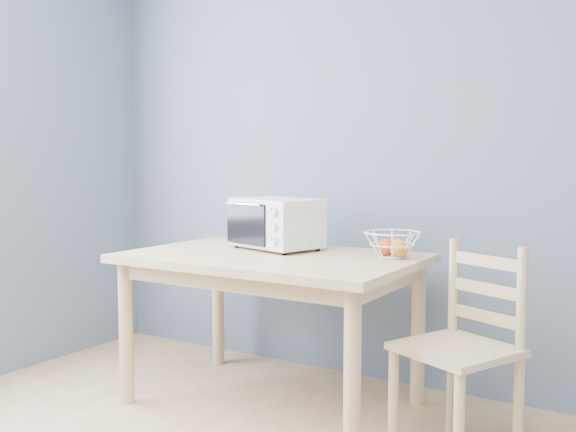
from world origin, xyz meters
The scene contains 5 objects.
room centered at (0.00, 0.00, 1.30)m, with size 4.01×4.51×2.61m.
dining_table centered at (-0.47, 1.63, 0.65)m, with size 1.40×0.90×0.75m.
toaster_oven centered at (-0.57, 1.80, 0.89)m, with size 0.51×0.42×0.26m.
fruit_basket centered at (0.08, 1.83, 0.81)m, with size 0.35×0.35×0.12m.
dining_chair centered at (0.50, 1.56, 0.43)m, with size 0.54×0.54×0.87m.
Camera 1 is at (1.22, -0.98, 1.19)m, focal length 40.00 mm.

